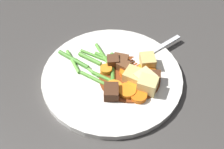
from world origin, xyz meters
The scene contains 31 objects.
ground_plane centered at (0.00, 0.00, 0.00)m, with size 3.00×3.00×0.00m, color #423F3D.
dinner_plate centered at (0.00, 0.00, 0.01)m, with size 0.29×0.29×0.01m, color white.
stew_sauce centered at (0.04, 0.01, 0.01)m, with size 0.12×0.12×0.00m, color brown.
carrot_slice_0 centered at (0.02, -0.03, 0.02)m, with size 0.03×0.03×0.01m, color orange.
carrot_slice_1 centered at (0.05, 0.04, 0.02)m, with size 0.03×0.03×0.01m, color orange.
carrot_slice_2 centered at (0.03, 0.01, 0.02)m, with size 0.03×0.03×0.01m, color orange.
carrot_slice_3 centered at (0.05, 0.00, 0.02)m, with size 0.03×0.03×0.01m, color orange.
carrot_slice_4 centered at (0.07, 0.04, 0.02)m, with size 0.02×0.02×0.01m, color orange.
carrot_slice_5 centered at (-0.01, 0.00, 0.02)m, with size 0.02×0.02×0.01m, color orange.
carrot_slice_6 centered at (0.05, -0.03, 0.02)m, with size 0.03×0.03×0.01m, color orange.
carrot_slice_7 centered at (0.07, -0.02, 0.02)m, with size 0.03×0.03×0.01m, color orange.
potato_chunk_0 centered at (0.05, 0.06, 0.03)m, with size 0.03×0.03×0.02m, color #DBBC6B.
potato_chunk_1 centered at (0.04, 0.01, 0.02)m, with size 0.03×0.03×0.02m, color #DBBC6B.
potato_chunk_2 centered at (0.07, 0.01, 0.03)m, with size 0.03×0.03×0.03m, color #EAD68C.
potato_chunk_3 centered at (0.08, 0.00, 0.03)m, with size 0.03×0.03×0.03m, color #E5CC7A.
meat_chunk_0 centered at (-0.01, 0.02, 0.02)m, with size 0.02×0.02×0.02m, color #56331E.
meat_chunk_1 centered at (0.03, -0.05, 0.02)m, with size 0.03×0.03×0.02m, color #4C2B19.
meat_chunk_2 centered at (0.08, 0.03, 0.02)m, with size 0.02×0.02×0.02m, color #4C2B19.
meat_chunk_3 centered at (0.00, 0.03, 0.02)m, with size 0.03×0.03×0.02m, color brown.
meat_chunk_4 centered at (0.01, 0.02, 0.02)m, with size 0.02×0.02×0.02m, color brown.
green_bean_0 centered at (-0.09, -0.01, 0.02)m, with size 0.01×0.01×0.08m, color #4C8E33.
green_bean_1 centered at (-0.05, -0.01, 0.02)m, with size 0.01×0.01×0.07m, color #66AD42.
green_bean_2 centered at (-0.01, 0.01, 0.02)m, with size 0.01×0.01×0.08m, color #4C8E33.
green_bean_3 centered at (-0.05, 0.04, 0.02)m, with size 0.01×0.01×0.07m, color #599E38.
green_bean_4 centered at (-0.03, 0.03, 0.02)m, with size 0.01×0.01×0.07m, color #599E38.
green_bean_5 centered at (-0.09, -0.01, 0.02)m, with size 0.01×0.01×0.07m, color #66AD42.
green_bean_6 centered at (-0.02, -0.03, 0.02)m, with size 0.01×0.01×0.07m, color #599E38.
green_bean_7 centered at (-0.01, -0.02, 0.02)m, with size 0.01×0.01×0.06m, color #599E38.
green_bean_8 centered at (-0.06, 0.01, 0.02)m, with size 0.01×0.01×0.06m, color #599E38.
green_bean_9 centered at (-0.06, 0.02, 0.02)m, with size 0.01×0.01×0.06m, color #599E38.
fork centered at (0.04, 0.09, 0.01)m, with size 0.08×0.17×0.00m.
Camera 1 is at (0.20, -0.34, 0.45)m, focal length 46.50 mm.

